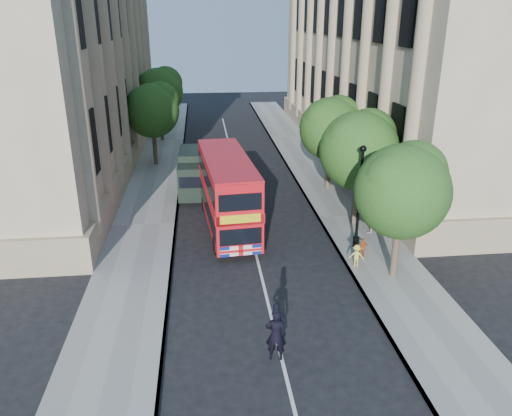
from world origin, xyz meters
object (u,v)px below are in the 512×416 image
object	(u,v)px
police_constable	(276,335)
box_van	(195,174)
lamp_post	(359,201)
woman_pedestrian	(371,218)
double_decker_bus	(227,191)

from	to	relation	value
police_constable	box_van	bearing A→B (deg)	-70.56
lamp_post	woman_pedestrian	xyz separation A→B (m)	(1.27, 1.66, -1.60)
box_van	police_constable	size ratio (longest dim) A/B	2.60
double_decker_bus	police_constable	distance (m)	11.35
double_decker_bus	woman_pedestrian	xyz separation A→B (m)	(7.43, -1.59, -1.26)
lamp_post	box_van	distance (m)	11.99
lamp_post	woman_pedestrian	world-z (taller)	lamp_post
lamp_post	woman_pedestrian	distance (m)	2.63
lamp_post	police_constable	distance (m)	9.67
double_decker_bus	box_van	distance (m)	6.01
lamp_post	double_decker_bus	xyz separation A→B (m)	(-6.17, 3.25, -0.35)
double_decker_bus	woman_pedestrian	distance (m)	7.70
woman_pedestrian	police_constable	bearing A→B (deg)	12.49
double_decker_bus	lamp_post	bearing A→B (deg)	-32.64
box_van	woman_pedestrian	xyz separation A→B (m)	(9.17, -7.29, -0.46)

